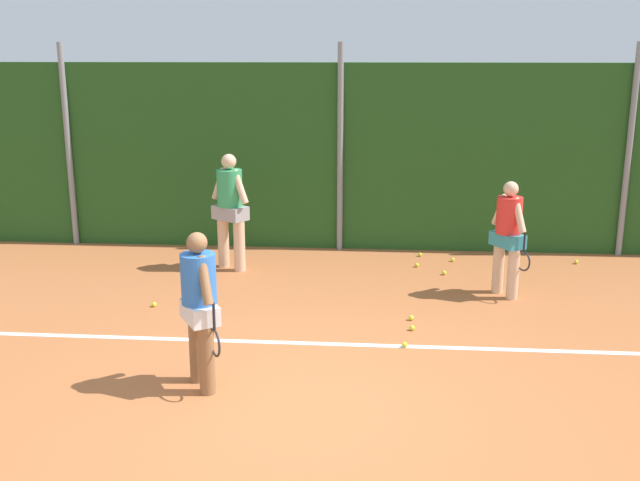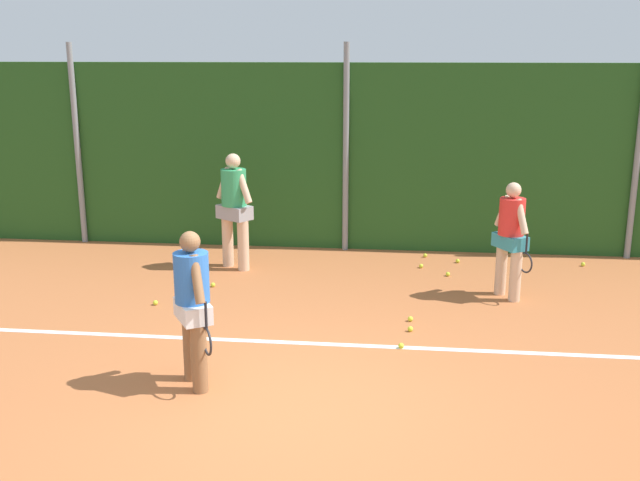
{
  "view_description": "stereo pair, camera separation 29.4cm",
  "coord_description": "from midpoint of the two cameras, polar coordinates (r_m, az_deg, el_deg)",
  "views": [
    {
      "loc": [
        0.66,
        -6.35,
        3.32
      ],
      "look_at": [
        -0.09,
        2.86,
        0.93
      ],
      "focal_mm": 41.31,
      "sensor_mm": 36.0,
      "label": 1
    },
    {
      "loc": [
        0.95,
        -6.32,
        3.32
      ],
      "look_at": [
        -0.09,
        2.86,
        0.93
      ],
      "focal_mm": 41.31,
      "sensor_mm": 36.0,
      "label": 2
    }
  ],
  "objects": [
    {
      "name": "ground_plane",
      "position": [
        8.81,
        0.75,
        -7.65
      ],
      "size": [
        24.93,
        24.93,
        0.0
      ],
      "primitive_type": "plane",
      "color": "#B76638"
    },
    {
      "name": "hedge_fence_backdrop",
      "position": [
        12.54,
        2.75,
        6.44
      ],
      "size": [
        16.21,
        0.25,
        3.13
      ],
      "primitive_type": "cube",
      "color": "#23511E",
      "rests_on": "ground_plane"
    },
    {
      "name": "fence_post_left",
      "position": [
        13.48,
        -17.7,
        7.05
      ],
      "size": [
        0.1,
        0.1,
        3.46
      ],
      "primitive_type": "cylinder",
      "color": "gray",
      "rests_on": "ground_plane"
    },
    {
      "name": "fence_post_center",
      "position": [
        12.34,
        2.7,
        7.08
      ],
      "size": [
        0.1,
        0.1,
        3.46
      ],
      "primitive_type": "cylinder",
      "color": "gray",
      "rests_on": "ground_plane"
    },
    {
      "name": "fence_post_right",
      "position": [
        12.91,
        24.01,
        6.18
      ],
      "size": [
        0.1,
        0.1,
        3.46
      ],
      "primitive_type": "cylinder",
      "color": "gray",
      "rests_on": "ground_plane"
    },
    {
      "name": "court_baseline_paint",
      "position": [
        8.67,
        0.66,
        -7.99
      ],
      "size": [
        11.84,
        0.1,
        0.01
      ],
      "primitive_type": "cube",
      "color": "white",
      "rests_on": "ground_plane"
    },
    {
      "name": "player_foreground_near",
      "position": [
        7.41,
        -8.7,
        -4.68
      ],
      "size": [
        0.52,
        0.64,
        1.62
      ],
      "rotation": [
        0.0,
        0.0,
        5.27
      ],
      "color": "#8C603D",
      "rests_on": "ground_plane"
    },
    {
      "name": "player_midcourt",
      "position": [
        10.35,
        15.36,
        0.47
      ],
      "size": [
        0.51,
        0.65,
        1.62
      ],
      "rotation": [
        0.0,
        0.0,
        5.24
      ],
      "color": "beige",
      "rests_on": "ground_plane"
    },
    {
      "name": "player_backcourt_far",
      "position": [
        11.42,
        -5.93,
        2.78
      ],
      "size": [
        0.65,
        0.55,
        1.81
      ],
      "rotation": [
        0.0,
        0.0,
        5.69
      ],
      "color": "beige",
      "rests_on": "ground_plane"
    },
    {
      "name": "tennis_ball_1",
      "position": [
        11.71,
        8.55,
        -1.96
      ],
      "size": [
        0.07,
        0.07,
        0.07
      ],
      "primitive_type": "sphere",
      "color": "#CCDB33",
      "rests_on": "ground_plane"
    },
    {
      "name": "tennis_ball_2",
      "position": [
        9.43,
        7.91,
        -6.04
      ],
      "size": [
        0.07,
        0.07,
        0.07
      ],
      "primitive_type": "sphere",
      "color": "#CCDB33",
      "rests_on": "ground_plane"
    },
    {
      "name": "tennis_ball_3",
      "position": [
        10.14,
        -11.82,
        -4.74
      ],
      "size": [
        0.07,
        0.07,
        0.07
      ],
      "primitive_type": "sphere",
      "color": "#CCDB33",
      "rests_on": "ground_plane"
    },
    {
      "name": "tennis_ball_4",
      "position": [
        10.76,
        -7.51,
        -3.42
      ],
      "size": [
        0.07,
        0.07,
        0.07
      ],
      "primitive_type": "sphere",
      "color": "#CCDB33",
      "rests_on": "ground_plane"
    },
    {
      "name": "tennis_ball_5",
      "position": [
        8.6,
        7.29,
        -8.1
      ],
      "size": [
        0.07,
        0.07,
        0.07
      ],
      "primitive_type": "sphere",
      "color": "#CCDB33",
      "rests_on": "ground_plane"
    },
    {
      "name": "tennis_ball_6",
      "position": [
        11.36,
        10.61,
        -2.57
      ],
      "size": [
        0.07,
        0.07,
        0.07
      ],
      "primitive_type": "sphere",
      "color": "#CCDB33",
      "rests_on": "ground_plane"
    },
    {
      "name": "tennis_ball_7",
      "position": [
        9.11,
        7.94,
        -6.81
      ],
      "size": [
        0.07,
        0.07,
        0.07
      ],
      "primitive_type": "sphere",
      "color": "#CCDB33",
      "rests_on": "ground_plane"
    },
    {
      "name": "tennis_ball_8",
      "position": [
        12.45,
        20.35,
        -1.74
      ],
      "size": [
        0.07,
        0.07,
        0.07
      ],
      "primitive_type": "sphere",
      "color": "#CCDB33",
      "rests_on": "ground_plane"
    },
    {
      "name": "tennis_ball_9",
      "position": [
        12.09,
        11.3,
        -1.56
      ],
      "size": [
        0.07,
        0.07,
        0.07
      ],
      "primitive_type": "sphere",
      "color": "#CCDB33",
      "rests_on": "ground_plane"
    },
    {
      "name": "tennis_ball_12",
      "position": [
        12.32,
        8.83,
        -1.15
      ],
      "size": [
        0.07,
        0.07,
        0.07
      ],
      "primitive_type": "sphere",
      "color": "#CCDB33",
      "rests_on": "ground_plane"
    }
  ]
}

